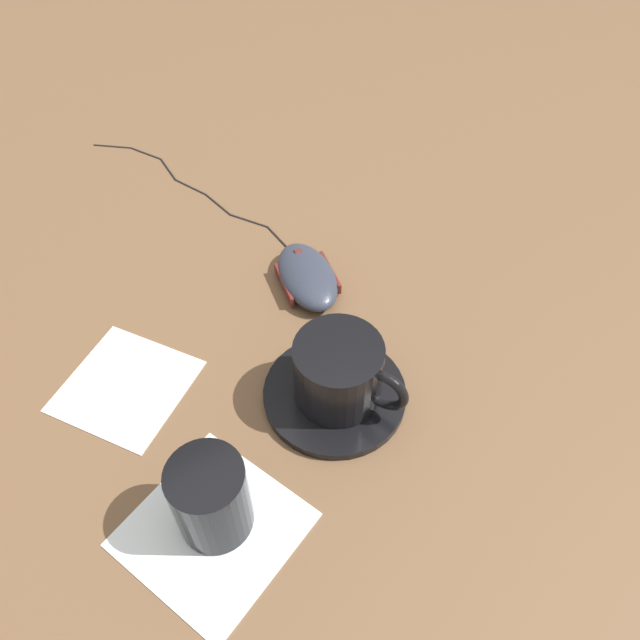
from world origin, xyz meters
name	(u,v)px	position (x,y,z in m)	size (l,w,h in m)	color
ground_plane	(251,400)	(0.00, 0.00, 0.00)	(3.00, 3.00, 0.00)	brown
saucer	(335,394)	(0.08, -0.04, 0.01)	(0.15, 0.15, 0.01)	black
coffee_cup	(340,372)	(0.08, -0.05, 0.05)	(0.09, 0.12, 0.07)	black
computer_mouse	(307,276)	(0.14, 0.11, 0.02)	(0.09, 0.13, 0.03)	#2D3342
mouse_cable	(192,186)	(0.10, 0.36, 0.00)	(0.14, 0.37, 0.00)	black
napkin_under_glass	(213,529)	(-0.10, -0.11, 0.00)	(0.14, 0.14, 0.00)	white
drinking_glass	(211,498)	(-0.09, -0.10, 0.05)	(0.07, 0.07, 0.09)	black
napkin_spare	(126,386)	(-0.11, 0.09, 0.00)	(0.13, 0.13, 0.00)	silver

